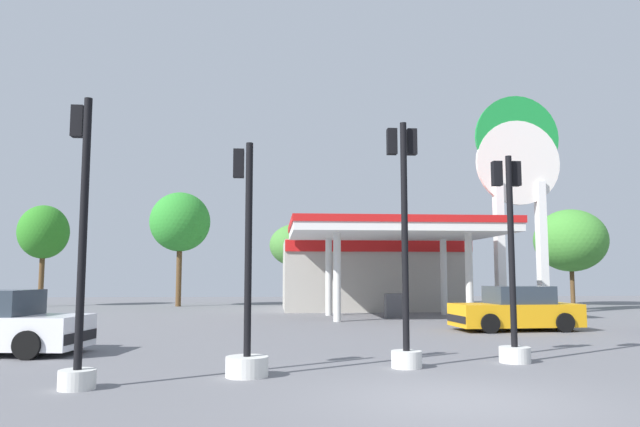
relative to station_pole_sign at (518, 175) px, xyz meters
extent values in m
plane|color=slate|center=(-9.54, -19.84, -7.01)|extent=(90.00, 90.00, 0.00)
cube|color=#ADA89E|center=(-6.88, 5.13, -5.11)|extent=(9.86, 6.93, 3.80)
cube|color=red|center=(-6.88, 1.62, -3.56)|extent=(9.86, 0.12, 0.60)
cube|color=white|center=(-6.88, -2.13, -3.12)|extent=(9.47, 6.99, 0.35)
cube|color=red|center=(-6.88, -2.13, -2.79)|extent=(9.57, 7.09, 0.30)
cylinder|color=silver|center=(-9.72, -4.05, -5.15)|extent=(0.32, 0.32, 3.72)
cylinder|color=silver|center=(-4.04, -4.05, -5.15)|extent=(0.32, 0.32, 3.72)
cylinder|color=silver|center=(-9.72, -0.21, -5.15)|extent=(0.32, 0.32, 3.72)
cylinder|color=silver|center=(-4.04, -0.21, -5.15)|extent=(0.32, 0.32, 3.72)
cube|color=#4C4C51|center=(-6.88, -2.13, -6.46)|extent=(0.90, 0.60, 1.10)
cube|color=white|center=(-1.10, -0.01, -3.68)|extent=(0.40, 0.56, 6.66)
cube|color=white|center=(1.10, -0.01, -3.68)|extent=(0.40, 0.56, 6.66)
cylinder|color=white|center=(0.00, -0.01, 0.63)|extent=(4.34, 0.22, 4.34)
cylinder|color=#198C38|center=(0.00, 0.01, 1.93)|extent=(4.34, 0.22, 4.34)
cube|color=white|center=(0.00, 0.05, 1.28)|extent=(4.00, 0.08, 0.78)
cylinder|color=black|center=(-5.19, -9.49, -6.68)|extent=(0.67, 0.27, 0.66)
cylinder|color=black|center=(-5.31, -7.73, -6.68)|extent=(0.67, 0.27, 0.66)
cylinder|color=black|center=(-2.53, -9.32, -6.68)|extent=(0.67, 0.27, 0.66)
cylinder|color=black|center=(-2.64, -7.56, -6.68)|extent=(0.67, 0.27, 0.66)
cube|color=orange|center=(-3.92, -8.52, -6.46)|extent=(4.42, 2.08, 0.78)
cube|color=#2D3842|center=(-3.76, -8.51, -5.79)|extent=(2.15, 1.73, 0.66)
cube|color=black|center=(-6.03, -8.66, -6.58)|extent=(0.23, 1.72, 0.25)
cylinder|color=black|center=(-17.78, -12.95, -6.67)|extent=(0.69, 0.31, 0.67)
cylinder|color=black|center=(-18.00, -14.72, -6.67)|extent=(0.69, 0.31, 0.67)
cube|color=black|center=(-17.11, -13.93, -6.57)|extent=(0.34, 1.74, 0.25)
cylinder|color=silver|center=(-15.71, -18.46, -6.84)|extent=(0.62, 0.62, 0.33)
cylinder|color=black|center=(-15.71, -18.46, -4.31)|extent=(0.14, 0.14, 4.74)
cube|color=black|center=(-15.93, -18.30, -2.32)|extent=(0.21, 0.20, 0.57)
sphere|color=red|center=(-15.93, -18.17, -2.14)|extent=(0.15, 0.15, 0.15)
sphere|color=#D89E0C|center=(-15.93, -18.17, -2.32)|extent=(0.15, 0.15, 0.15)
sphere|color=green|center=(-15.93, -18.17, -2.50)|extent=(0.15, 0.15, 0.15)
cylinder|color=silver|center=(-12.88, -17.42, -6.82)|extent=(0.82, 0.82, 0.38)
cylinder|color=black|center=(-12.88, -17.42, -4.55)|extent=(0.14, 0.14, 4.16)
cube|color=black|center=(-13.10, -17.26, -2.85)|extent=(0.21, 0.20, 0.57)
sphere|color=red|center=(-13.10, -17.14, -2.67)|extent=(0.15, 0.15, 0.15)
sphere|color=#D89E0C|center=(-13.10, -17.14, -2.85)|extent=(0.15, 0.15, 0.15)
sphere|color=green|center=(-13.10, -17.14, -3.03)|extent=(0.15, 0.15, 0.15)
cylinder|color=silver|center=(-9.60, -16.58, -6.83)|extent=(0.64, 0.64, 0.35)
cylinder|color=black|center=(-9.60, -16.58, -4.21)|extent=(0.14, 0.14, 4.88)
cube|color=black|center=(-9.82, -16.42, -2.16)|extent=(0.21, 0.20, 0.57)
sphere|color=red|center=(-9.82, -16.30, -1.98)|extent=(0.15, 0.15, 0.15)
sphere|color=#D89E0C|center=(-9.82, -16.30, -2.16)|extent=(0.15, 0.15, 0.15)
sphere|color=green|center=(-9.82, -16.30, -2.34)|extent=(0.15, 0.15, 0.15)
cube|color=black|center=(-9.38, -16.42, -2.16)|extent=(0.21, 0.20, 0.57)
sphere|color=red|center=(-9.38, -16.30, -1.98)|extent=(0.15, 0.15, 0.15)
sphere|color=#D89E0C|center=(-9.38, -16.30, -2.16)|extent=(0.15, 0.15, 0.15)
sphere|color=green|center=(-9.38, -16.30, -2.34)|extent=(0.15, 0.15, 0.15)
cylinder|color=silver|center=(-7.03, -16.01, -6.83)|extent=(0.69, 0.69, 0.34)
cylinder|color=black|center=(-7.03, -16.01, -4.51)|extent=(0.14, 0.14, 4.31)
cube|color=black|center=(-7.25, -15.85, -2.74)|extent=(0.21, 0.20, 0.57)
sphere|color=red|center=(-7.25, -15.73, -2.56)|extent=(0.15, 0.15, 0.15)
sphere|color=#D89E0C|center=(-7.25, -15.73, -2.74)|extent=(0.15, 0.15, 0.15)
sphere|color=green|center=(-7.25, -15.73, -2.92)|extent=(0.15, 0.15, 0.15)
cube|color=black|center=(-6.81, -15.85, -2.74)|extent=(0.21, 0.20, 0.57)
sphere|color=red|center=(-6.81, -15.73, -2.56)|extent=(0.15, 0.15, 0.15)
sphere|color=#D89E0C|center=(-6.81, -15.73, -2.74)|extent=(0.15, 0.15, 0.15)
sphere|color=green|center=(-6.81, -15.73, -2.92)|extent=(0.15, 0.15, 0.15)
cylinder|color=brown|center=(-26.82, 9.45, -5.27)|extent=(0.31, 0.31, 3.48)
ellipsoid|color=#2D7D23|center=(-26.82, 9.45, -2.37)|extent=(3.08, 3.08, 3.35)
cylinder|color=brown|center=(-18.29, 8.86, -5.07)|extent=(0.34, 0.34, 3.87)
ellipsoid|color=#2E8B2E|center=(-18.29, 8.86, -1.73)|extent=(3.75, 3.75, 3.72)
cylinder|color=brown|center=(-11.00, 9.03, -5.71)|extent=(0.30, 0.30, 2.60)
ellipsoid|color=#478438|center=(-11.00, 9.03, -3.16)|extent=(3.34, 3.34, 2.69)
cylinder|color=brown|center=(-2.39, 9.90, -5.32)|extent=(0.32, 0.32, 3.38)
ellipsoid|color=#3B7524|center=(-2.39, 9.90, -2.48)|extent=(3.05, 3.05, 2.56)
cylinder|color=brown|center=(6.84, 8.20, -5.78)|extent=(0.28, 0.28, 2.45)
ellipsoid|color=#438E34|center=(6.84, 8.20, -2.83)|extent=(4.60, 4.60, 4.04)
camera|label=1|loc=(-12.39, -29.11, -5.08)|focal=33.49mm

